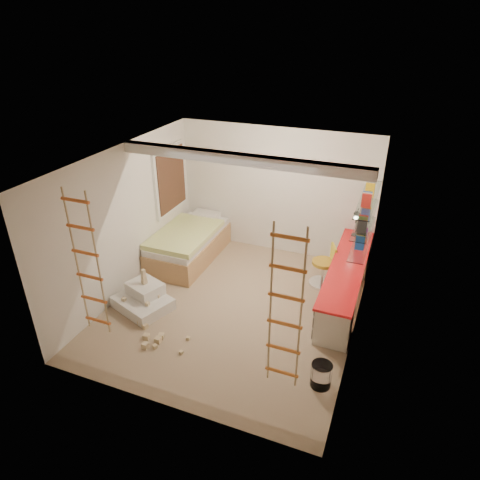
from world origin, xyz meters
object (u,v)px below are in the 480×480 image
at_px(desk, 346,282).
at_px(play_platform, 143,299).
at_px(swivel_chair, 324,271).
at_px(bed, 189,244).

distance_m(desk, play_platform, 3.46).
height_order(swivel_chair, play_platform, swivel_chair).
height_order(bed, swivel_chair, swivel_chair).
distance_m(swivel_chair, play_platform, 3.26).
bearing_deg(swivel_chair, play_platform, -146.29).
relative_size(swivel_chair, play_platform, 0.74).
bearing_deg(desk, swivel_chair, 137.85).
bearing_deg(bed, desk, -6.49).
bearing_deg(play_platform, swivel_chair, 33.71).
height_order(bed, play_platform, bed).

